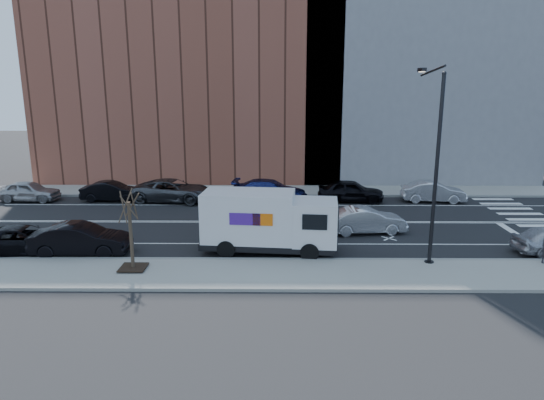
{
  "coord_description": "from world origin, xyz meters",
  "views": [
    {
      "loc": [
        -0.37,
        -29.43,
        8.53
      ],
      "look_at": [
        -0.64,
        0.11,
        1.4
      ],
      "focal_mm": 32.0,
      "sensor_mm": 36.0,
      "label": 1
    }
  ],
  "objects_px": {
    "driving_sedan": "(366,220)",
    "far_parked_a": "(29,191)",
    "fedex_van": "(268,221)",
    "far_parked_b": "(112,191)"
  },
  "relations": [
    {
      "from": "driving_sedan",
      "to": "far_parked_a",
      "type": "bearing_deg",
      "value": 65.3
    },
    {
      "from": "far_parked_a",
      "to": "driving_sedan",
      "type": "relative_size",
      "value": 0.97
    },
    {
      "from": "far_parked_a",
      "to": "far_parked_b",
      "type": "distance_m",
      "value": 6.13
    },
    {
      "from": "fedex_van",
      "to": "driving_sedan",
      "type": "relative_size",
      "value": 1.57
    },
    {
      "from": "far_parked_a",
      "to": "driving_sedan",
      "type": "height_order",
      "value": "far_parked_a"
    },
    {
      "from": "fedex_van",
      "to": "far_parked_a",
      "type": "xyz_separation_m",
      "value": [
        -17.94,
        11.03,
        -0.91
      ]
    },
    {
      "from": "far_parked_a",
      "to": "driving_sedan",
      "type": "bearing_deg",
      "value": -105.51
    },
    {
      "from": "far_parked_a",
      "to": "far_parked_b",
      "type": "bearing_deg",
      "value": -86.43
    },
    {
      "from": "fedex_van",
      "to": "far_parked_a",
      "type": "bearing_deg",
      "value": 153.98
    },
    {
      "from": "far_parked_a",
      "to": "fedex_van",
      "type": "bearing_deg",
      "value": -119.14
    }
  ]
}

